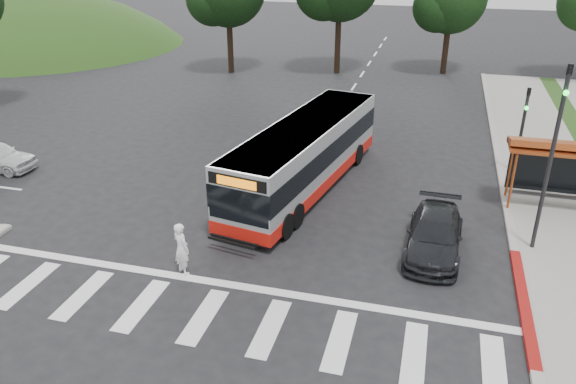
% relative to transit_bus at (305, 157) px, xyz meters
% --- Properties ---
extents(ground, '(140.00, 140.00, 0.00)m').
position_rel_transit_bus_xyz_m(ground, '(-0.70, -4.41, -1.45)').
color(ground, black).
rests_on(ground, ground).
extents(sidewalk_east, '(4.00, 40.00, 0.12)m').
position_rel_transit_bus_xyz_m(sidewalk_east, '(10.30, 3.59, -1.39)').
color(sidewalk_east, gray).
rests_on(sidewalk_east, ground).
extents(curb_east, '(0.30, 40.00, 0.15)m').
position_rel_transit_bus_xyz_m(curb_east, '(8.30, 3.59, -1.37)').
color(curb_east, '#9E9991').
rests_on(curb_east, ground).
extents(curb_east_red, '(0.32, 6.00, 0.15)m').
position_rel_transit_bus_xyz_m(curb_east_red, '(8.30, -6.41, -1.37)').
color(curb_east_red, maroon).
rests_on(curb_east_red, ground).
extents(hillside_nw, '(44.00, 44.00, 10.00)m').
position_rel_transit_bus_xyz_m(hillside_nw, '(-32.70, 25.59, -1.45)').
color(hillside_nw, '#1B4315').
rests_on(hillside_nw, ground).
extents(crosswalk_ladder, '(18.00, 2.60, 0.01)m').
position_rel_transit_bus_xyz_m(crosswalk_ladder, '(-0.70, -9.41, -1.44)').
color(crosswalk_ladder, silver).
rests_on(crosswalk_ladder, ground).
extents(bus_shelter, '(4.20, 1.60, 2.86)m').
position_rel_transit_bus_xyz_m(bus_shelter, '(10.10, 0.70, 0.90)').
color(bus_shelter, '#A6451B').
rests_on(bus_shelter, sidewalk_east).
extents(traffic_signal_ne_tall, '(0.18, 0.37, 6.50)m').
position_rel_transit_bus_xyz_m(traffic_signal_ne_tall, '(8.90, -2.91, 2.43)').
color(traffic_signal_ne_tall, black).
rests_on(traffic_signal_ne_tall, ground).
extents(traffic_signal_ne_short, '(0.18, 0.37, 4.00)m').
position_rel_transit_bus_xyz_m(traffic_signal_ne_short, '(8.90, 4.08, 1.03)').
color(traffic_signal_ne_short, black).
rests_on(traffic_signal_ne_short, ground).
extents(transit_bus, '(4.37, 11.47, 2.90)m').
position_rel_transit_bus_xyz_m(transit_bus, '(0.00, 0.00, 0.00)').
color(transit_bus, '#AEB1B3').
rests_on(transit_bus, ground).
extents(pedestrian, '(0.79, 0.71, 1.81)m').
position_rel_transit_bus_xyz_m(pedestrian, '(-2.24, -7.44, -0.55)').
color(pedestrian, white).
rests_on(pedestrian, ground).
extents(dark_sedan, '(1.99, 4.54, 1.30)m').
position_rel_transit_bus_xyz_m(dark_sedan, '(5.56, -3.92, -0.80)').
color(dark_sedan, black).
rests_on(dark_sedan, ground).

